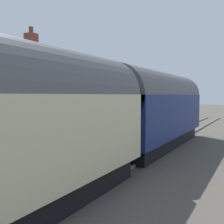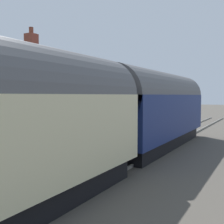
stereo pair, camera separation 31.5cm
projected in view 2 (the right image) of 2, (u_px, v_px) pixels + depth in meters
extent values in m
plane|color=#4C473F|center=(115.00, 156.00, 13.41)|extent=(160.00, 160.00, 0.00)
cube|color=gray|center=(51.00, 140.00, 15.37)|extent=(32.00, 6.17, 0.99)
cube|color=beige|center=(95.00, 134.00, 13.92)|extent=(32.00, 0.36, 0.02)
cube|color=gray|center=(146.00, 159.00, 12.61)|extent=(52.00, 0.08, 0.14)
cube|color=gray|center=(118.00, 155.00, 13.32)|extent=(52.00, 0.08, 0.14)
cube|color=black|center=(157.00, 140.00, 16.02)|extent=(9.94, 2.29, 0.70)
cube|color=navy|center=(158.00, 115.00, 15.93)|extent=(10.81, 2.70, 2.30)
cylinder|color=#515154|center=(158.00, 95.00, 15.86)|extent=(10.81, 2.65, 2.65)
cube|color=black|center=(136.00, 109.00, 16.57)|extent=(9.18, 0.03, 0.80)
cylinder|color=black|center=(174.00, 134.00, 18.84)|extent=(0.70, 2.16, 0.70)
cylinder|color=black|center=(134.00, 150.00, 13.19)|extent=(0.70, 2.16, 0.70)
cube|color=black|center=(183.00, 105.00, 20.62)|extent=(0.04, 2.16, 0.90)
cylinder|color=#F2EDCC|center=(183.00, 118.00, 20.70)|extent=(0.06, 0.24, 0.24)
cube|color=red|center=(183.00, 124.00, 20.76)|extent=(0.16, 2.56, 0.24)
cylinder|color=black|center=(73.00, 175.00, 9.02)|extent=(0.70, 2.16, 0.70)
cube|color=silver|center=(53.00, 105.00, 16.79)|extent=(7.90, 3.62, 2.81)
cube|color=#2D3038|center=(64.00, 69.00, 16.22)|extent=(8.40, 2.07, 1.68)
cube|color=#2D3038|center=(41.00, 70.00, 17.10)|extent=(8.40, 2.07, 1.68)
cylinder|color=#2D3038|center=(52.00, 58.00, 16.62)|extent=(8.40, 0.16, 0.16)
cube|color=brown|center=(32.00, 57.00, 15.19)|extent=(0.56, 0.56, 2.54)
cylinder|color=brown|center=(31.00, 31.00, 15.10)|extent=(0.24, 0.24, 0.36)
cube|color=teal|center=(73.00, 112.00, 15.60)|extent=(0.90, 0.06, 2.10)
cube|color=teal|center=(56.00, 101.00, 14.34)|extent=(0.80, 0.05, 1.10)
cube|color=teal|center=(87.00, 100.00, 16.78)|extent=(0.80, 0.05, 1.10)
cube|color=teal|center=(128.00, 113.00, 23.29)|extent=(1.41, 0.45, 0.06)
cube|color=teal|center=(130.00, 111.00, 23.18)|extent=(1.40, 0.15, 0.40)
cube|color=black|center=(125.00, 116.00, 22.83)|extent=(0.07, 0.36, 0.44)
cube|color=black|center=(131.00, 116.00, 23.78)|extent=(0.07, 0.36, 0.44)
cube|color=teal|center=(142.00, 117.00, 23.09)|extent=(0.98, 0.32, 0.38)
ellipsoid|color=#3D8438|center=(142.00, 113.00, 23.08)|extent=(0.88, 0.29, 0.29)
cube|color=#9E5138|center=(117.00, 122.00, 18.41)|extent=(0.97, 0.32, 0.35)
ellipsoid|color=#2D7233|center=(117.00, 118.00, 18.39)|extent=(0.88, 0.29, 0.29)
cylinder|color=black|center=(134.00, 115.00, 20.00)|extent=(0.06, 0.06, 1.10)
cylinder|color=black|center=(138.00, 114.00, 20.52)|extent=(0.06, 0.06, 1.10)
cube|color=maroon|center=(136.00, 104.00, 20.21)|extent=(0.90, 0.06, 0.44)
cube|color=black|center=(136.00, 104.00, 20.21)|extent=(0.96, 0.03, 0.50)
cylinder|color=#4C3828|center=(81.00, 110.00, 31.01)|extent=(0.31, 0.31, 2.67)
ellipsoid|color=#4C8C2D|center=(81.00, 83.00, 30.83)|extent=(4.96, 4.42, 4.66)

